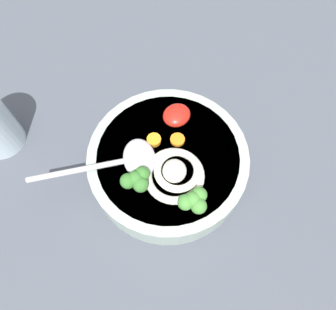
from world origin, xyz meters
The scene contains 9 objects.
table_slab centered at (0.00, 0.00, 1.47)cm, with size 138.94×138.94×2.94cm, color #474C56.
soup_bowl centered at (-1.06, 3.03, 5.68)cm, with size 22.69×22.69×5.30cm.
noodle_pile centered at (-2.42, 0.30, 9.36)cm, with size 8.91×8.74×3.58cm.
soup_spoon centered at (-5.79, 5.55, 9.05)cm, with size 16.77×11.11×1.60cm.
chili_sauce_dollop centered at (3.75, 6.74, 9.18)cm, with size 4.16×3.74×1.87cm, color red.
broccoli_floret_beside_noodles centered at (-6.99, 2.25, 10.23)cm, with size 4.01×3.45×3.17cm.
broccoli_floret_beside_chili centered at (-3.32, -4.56, 10.23)cm, with size 3.99×3.43×3.16cm.
carrot_slice_center centered at (-1.15, 5.98, 8.61)cm, with size 2.01×2.01×0.73cm, color orange.
carrot_slice_front centered at (1.44, 3.89, 8.50)cm, with size 2.06×2.06×0.51cm, color orange.
Camera 1 is at (-13.62, -11.67, 47.81)cm, focal length 33.95 mm.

